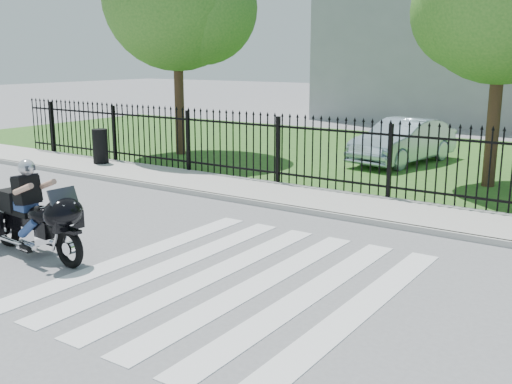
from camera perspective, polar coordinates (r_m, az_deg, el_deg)
The scene contains 10 objects.
ground at distance 9.07m, azimuth -2.15°, elevation -8.39°, with size 120.00×120.00×0.00m, color slate.
crosswalk at distance 9.07m, azimuth -2.15°, elevation -8.36°, with size 5.00×5.50×0.01m, color silver, non-canonical shape.
sidewalk at distance 13.22m, azimuth 10.81°, elevation -1.51°, with size 40.00×2.00×0.12m, color #ADAAA3.
curb at distance 12.34m, azimuth 8.94°, elevation -2.47°, with size 40.00×0.12×0.12m, color #ADAAA3.
grass_strip at distance 19.73m, azimuth 19.00°, elevation 2.57°, with size 40.00×12.00×0.02m, color #26551D.
iron_fence at distance 13.95m, azimuth 12.60°, elevation 2.69°, with size 26.00×0.04×1.80m.
building_tall at distance 33.87m, azimuth 21.34°, elevation 16.58°, with size 15.00×10.00×12.00m, color #909398.
motorcycle_rider at distance 10.67m, azimuth -20.53°, elevation -2.12°, with size 2.52×0.87×1.66m.
parked_car at distance 19.19m, azimuth 13.84°, elevation 4.73°, with size 1.45×4.16×1.37m, color #A6BDD1.
litter_bin at distance 18.65m, azimuth -14.61°, elevation 4.24°, with size 0.46×0.46×1.03m, color black.
Camera 1 is at (5.03, -6.80, 3.28)m, focal length 42.00 mm.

